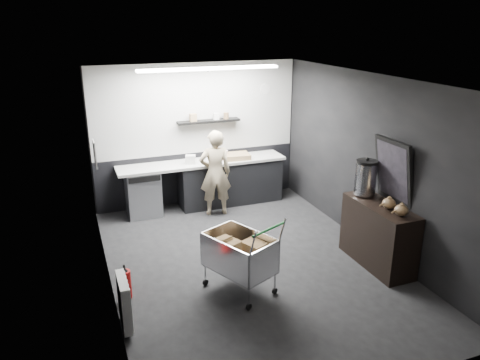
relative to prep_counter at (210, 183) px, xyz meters
name	(u,v)px	position (x,y,z in m)	size (l,w,h in m)	color
floor	(250,263)	(-0.14, -2.42, -0.46)	(5.50, 5.50, 0.00)	black
ceiling	(251,80)	(-0.14, -2.42, 2.24)	(5.50, 5.50, 0.00)	silver
wall_back	(197,134)	(-0.14, 0.33, 0.89)	(5.50, 5.50, 0.00)	black
wall_front	(368,273)	(-0.14, -5.17, 0.89)	(5.50, 5.50, 0.00)	black
wall_left	(103,196)	(-2.14, -2.42, 0.89)	(5.50, 5.50, 0.00)	black
wall_right	(371,163)	(1.86, -2.42, 0.89)	(5.50, 5.50, 0.00)	black
kitchen_wall_panel	(196,109)	(-0.14, 0.31, 1.39)	(3.95, 0.02, 1.70)	#B1B1AC
dado_panel	(199,177)	(-0.14, 0.31, 0.04)	(3.95, 0.02, 1.00)	black
floating_shelf	(209,121)	(0.06, 0.20, 1.16)	(1.20, 0.22, 0.04)	black
wall_clock	(265,89)	(1.26, 0.30, 1.69)	(0.20, 0.20, 0.03)	silver
poster	(95,154)	(-2.12, -1.12, 1.09)	(0.02, 0.30, 0.40)	white
poster_red_band	(95,149)	(-2.11, -1.12, 1.16)	(0.01, 0.22, 0.10)	#B42E16
radiator	(124,302)	(-2.08, -3.32, -0.11)	(0.10, 0.50, 0.60)	silver
ceiling_strip	(209,69)	(-0.14, -0.57, 2.21)	(2.40, 0.20, 0.04)	white
prep_counter	(210,183)	(0.00, 0.00, 0.00)	(3.20, 0.61, 0.90)	black
person	(215,173)	(-0.03, -0.45, 0.34)	(0.58, 0.38, 1.59)	beige
shopping_cart	(239,256)	(-0.54, -3.03, 0.05)	(0.95, 1.20, 1.07)	silver
sideboard	(378,226)	(1.62, -3.06, 0.14)	(0.54, 1.26, 1.88)	black
fire_extinguisher	(126,283)	(-1.99, -2.72, -0.22)	(0.15, 0.15, 0.48)	#A80C0B
cardboard_box	(237,156)	(0.53, -0.05, 0.49)	(0.49, 0.37, 0.10)	#8F734C
pink_tub	(223,155)	(0.28, 0.00, 0.53)	(0.17, 0.17, 0.17)	beige
white_container	(191,159)	(-0.38, -0.05, 0.52)	(0.18, 0.14, 0.16)	silver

